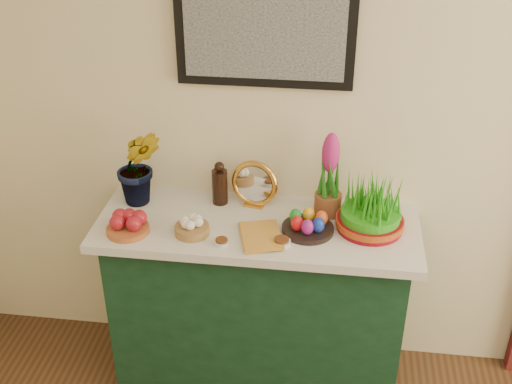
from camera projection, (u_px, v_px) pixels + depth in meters
The scene contains 13 objects.
sideboard at pixel (257, 305), 3.02m from camera, with size 1.30×0.45×0.85m, color #163D25.
tablecloth at pixel (257, 226), 2.79m from camera, with size 1.40×0.55×0.04m, color silver.
hyacinth_green at pixel (138, 154), 2.81m from camera, with size 0.24×0.21×0.49m, color #206A17.
apple_bowl at pixel (127, 224), 2.70m from camera, with size 0.23×0.23×0.09m.
garlic_basket at pixel (192, 227), 2.69m from camera, with size 0.17×0.17×0.08m.
vinegar_cruet at pixel (220, 185), 2.88m from camera, with size 0.07×0.07×0.21m.
mirror at pixel (255, 184), 2.86m from camera, with size 0.22×0.09×0.22m.
book at pixel (241, 237), 2.65m from camera, with size 0.15×0.22×0.03m, color gold.
spice_dish_left at pixel (222, 242), 2.63m from camera, with size 0.06×0.06×0.03m.
spice_dish_right at pixel (282, 242), 2.63m from camera, with size 0.08×0.08×0.03m.
egg_plate at pixel (308, 225), 2.70m from camera, with size 0.27×0.27×0.09m.
hyacinth_pink at pixel (329, 179), 2.76m from camera, with size 0.12×0.12×0.39m.
wheatgrass_sabzeh at pixel (371, 208), 2.69m from camera, with size 0.29×0.29×0.24m.
Camera 1 is at (-0.15, -0.32, 2.40)m, focal length 45.00 mm.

